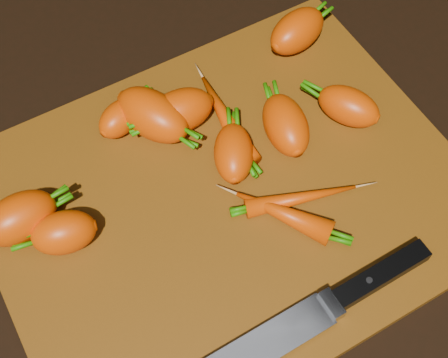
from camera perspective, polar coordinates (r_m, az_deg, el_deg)
ground at (r=0.68m, az=0.42°, el=-2.11°), size 2.00×2.00×0.01m
cutting_board at (r=0.67m, az=0.42°, el=-1.67°), size 0.50×0.40×0.01m
carrot_0 at (r=0.66m, az=-18.19°, el=-3.40°), size 0.08×0.06×0.05m
carrot_1 at (r=0.64m, az=-14.43°, el=-4.76°), size 0.07×0.06×0.04m
carrot_2 at (r=0.70m, az=-6.53°, el=5.85°), size 0.09×0.11×0.05m
carrot_3 at (r=0.69m, az=5.66°, el=4.94°), size 0.06×0.09×0.05m
carrot_4 at (r=0.70m, az=-4.06°, el=6.22°), size 0.08×0.05×0.05m
carrot_5 at (r=0.71m, az=-9.51°, el=5.51°), size 0.07×0.06×0.04m
carrot_6 at (r=0.72m, az=11.32°, el=6.54°), size 0.07×0.08×0.04m
carrot_7 at (r=0.71m, az=0.14°, el=5.57°), size 0.04×0.13×0.03m
carrot_8 at (r=0.66m, az=7.08°, el=-1.72°), size 0.12×0.06×0.02m
carrot_9 at (r=0.65m, az=5.41°, el=-3.17°), size 0.08×0.10×0.03m
carrot_10 at (r=0.78m, az=6.70°, el=13.30°), size 0.09×0.07×0.05m
carrot_11 at (r=0.67m, az=0.88°, el=2.39°), size 0.07×0.08×0.04m
knife at (r=0.60m, az=3.23°, el=-15.19°), size 0.31×0.04×0.02m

